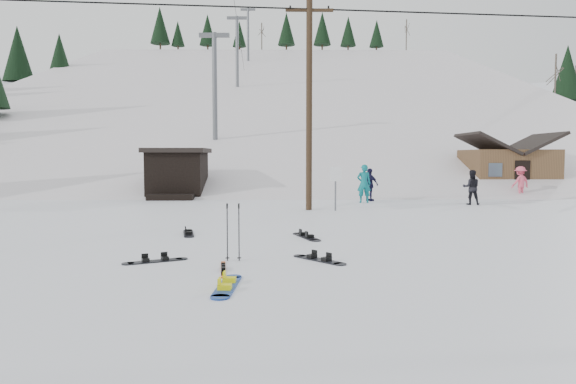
{
  "coord_description": "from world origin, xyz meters",
  "views": [
    {
      "loc": [
        0.77,
        -7.91,
        2.3
      ],
      "look_at": [
        0.97,
        4.96,
        1.4
      ],
      "focal_mm": 32.0,
      "sensor_mm": 36.0,
      "label": 1
    }
  ],
  "objects_px": {
    "cabin": "(507,169)",
    "hero_skis": "(223,268)",
    "utility_pole": "(309,100)",
    "hero_snowboard": "(227,285)"
  },
  "relations": [
    {
      "from": "cabin",
      "to": "hero_skis",
      "type": "relative_size",
      "value": 3.6
    },
    {
      "from": "cabin",
      "to": "hero_skis",
      "type": "height_order",
      "value": "cabin"
    },
    {
      "from": "cabin",
      "to": "utility_pole",
      "type": "bearing_deg",
      "value": -142.44
    },
    {
      "from": "hero_snowboard",
      "to": "utility_pole",
      "type": "bearing_deg",
      "value": -5.85
    },
    {
      "from": "utility_pole",
      "to": "cabin",
      "type": "distance_m",
      "value": 16.71
    },
    {
      "from": "utility_pole",
      "to": "hero_skis",
      "type": "height_order",
      "value": "utility_pole"
    },
    {
      "from": "utility_pole",
      "to": "hero_snowboard",
      "type": "xyz_separation_m",
      "value": [
        -2.17,
        -13.02,
        -4.65
      ]
    },
    {
      "from": "hero_snowboard",
      "to": "hero_skis",
      "type": "bearing_deg",
      "value": 12.59
    },
    {
      "from": "cabin",
      "to": "hero_snowboard",
      "type": "bearing_deg",
      "value": -123.38
    },
    {
      "from": "utility_pole",
      "to": "cabin",
      "type": "height_order",
      "value": "utility_pole"
    }
  ]
}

